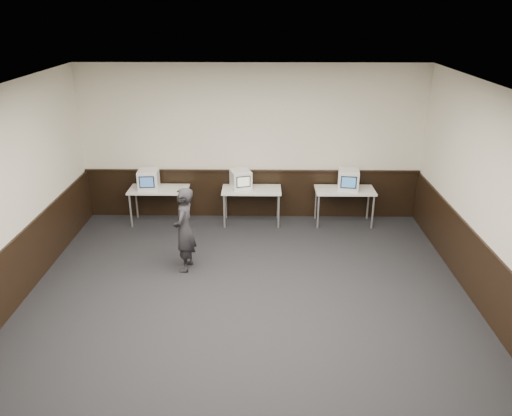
{
  "coord_description": "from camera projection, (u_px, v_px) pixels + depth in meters",
  "views": [
    {
      "loc": [
        0.22,
        -5.94,
        4.24
      ],
      "look_at": [
        0.12,
        1.6,
        1.15
      ],
      "focal_mm": 35.0,
      "sensor_mm": 36.0,
      "label": 1
    }
  ],
  "objects": [
    {
      "name": "person",
      "position": [
        184.0,
        230.0,
        8.35
      ],
      "size": [
        0.41,
        0.58,
        1.48
      ],
      "primitive_type": "imported",
      "rotation": [
        0.0,
        0.0,
        -1.69
      ],
      "color": "black",
      "rests_on": "ground"
    },
    {
      "name": "emac_right",
      "position": [
        348.0,
        180.0,
        10.04
      ],
      "size": [
        0.47,
        0.49,
        0.42
      ],
      "rotation": [
        0.0,
        0.0,
        -0.14
      ],
      "color": "white",
      "rests_on": "desk_right"
    },
    {
      "name": "wainscot_right",
      "position": [
        498.0,
        297.0,
        6.87
      ],
      "size": [
        0.04,
        7.98,
        1.0
      ],
      "primitive_type": "cube",
      "color": "black",
      "rests_on": "right_wall"
    },
    {
      "name": "emac_left",
      "position": [
        148.0,
        180.0,
        10.07
      ],
      "size": [
        0.43,
        0.45,
        0.4
      ],
      "rotation": [
        0.0,
        0.0,
        0.06
      ],
      "color": "white",
      "rests_on": "desk_left"
    },
    {
      "name": "floor",
      "position": [
        246.0,
        325.0,
        7.11
      ],
      "size": [
        8.0,
        8.0,
        0.0
      ],
      "primitive_type": "plane",
      "color": "black",
      "rests_on": "ground"
    },
    {
      "name": "desk_left",
      "position": [
        159.0,
        192.0,
        10.2
      ],
      "size": [
        1.2,
        0.6,
        0.75
      ],
      "color": "silver",
      "rests_on": "ground"
    },
    {
      "name": "emac_center",
      "position": [
        241.0,
        180.0,
        10.11
      ],
      "size": [
        0.48,
        0.5,
        0.38
      ],
      "rotation": [
        0.0,
        0.0,
        0.31
      ],
      "color": "white",
      "rests_on": "desk_center"
    },
    {
      "name": "wainscot_back",
      "position": [
        252.0,
        194.0,
        10.6
      ],
      "size": [
        6.98,
        0.04,
        1.0
      ],
      "primitive_type": "cube",
      "color": "black",
      "rests_on": "back_wall"
    },
    {
      "name": "desk_center",
      "position": [
        252.0,
        192.0,
        10.18
      ],
      "size": [
        1.2,
        0.6,
        0.75
      ],
      "color": "silver",
      "rests_on": "ground"
    },
    {
      "name": "wainscot_rail",
      "position": [
        252.0,
        171.0,
        10.38
      ],
      "size": [
        6.98,
        0.06,
        0.04
      ],
      "primitive_type": "cube",
      "color": "black",
      "rests_on": "wainscot_back"
    },
    {
      "name": "desk_right",
      "position": [
        345.0,
        193.0,
        10.15
      ],
      "size": [
        1.2,
        0.6,
        0.75
      ],
      "color": "silver",
      "rests_on": "ground"
    },
    {
      "name": "back_wall",
      "position": [
        252.0,
        143.0,
        10.2
      ],
      "size": [
        7.0,
        0.0,
        7.0
      ],
      "primitive_type": "plane",
      "rotation": [
        1.57,
        0.0,
        0.0
      ],
      "color": "silver",
      "rests_on": "ground"
    },
    {
      "name": "ceiling",
      "position": [
        244.0,
        99.0,
        5.89
      ],
      "size": [
        8.0,
        8.0,
        0.0
      ],
      "primitive_type": "plane",
      "rotation": [
        3.14,
        0.0,
        0.0
      ],
      "color": "white",
      "rests_on": "back_wall"
    }
  ]
}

